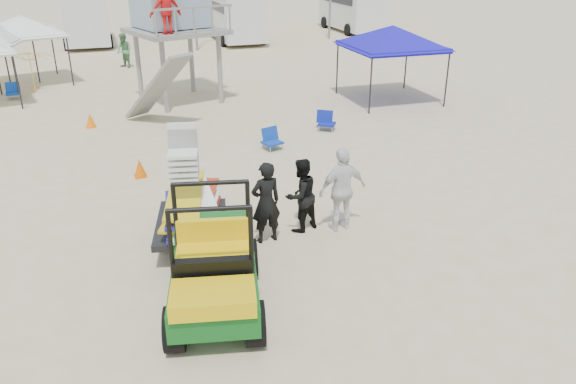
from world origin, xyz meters
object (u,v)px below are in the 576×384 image
object	(u,v)px
surf_trailer	(189,205)
utility_cart	(213,259)
canopy_blue	(393,29)
lifeguard_tower	(171,2)
man_left	(266,203)

from	to	relation	value
surf_trailer	utility_cart	bearing A→B (deg)	-90.16
surf_trailer	canopy_blue	distance (m)	13.41
lifeguard_tower	canopy_blue	size ratio (longest dim) A/B	1.50
utility_cart	man_left	world-z (taller)	utility_cart
man_left	lifeguard_tower	size ratio (longest dim) A/B	0.35
utility_cart	lifeguard_tower	bearing A→B (deg)	83.91
surf_trailer	lifeguard_tower	world-z (taller)	lifeguard_tower
utility_cart	canopy_blue	world-z (taller)	canopy_blue
man_left	lifeguard_tower	distance (m)	12.53
surf_trailer	lifeguard_tower	distance (m)	12.32
surf_trailer	canopy_blue	bearing A→B (deg)	44.49
utility_cart	man_left	xyz separation A→B (m)	(1.52, 2.04, -0.10)
surf_trailer	canopy_blue	world-z (taller)	canopy_blue
man_left	canopy_blue	distance (m)	12.62
lifeguard_tower	utility_cart	bearing A→B (deg)	-96.09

